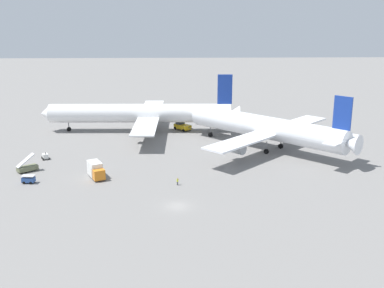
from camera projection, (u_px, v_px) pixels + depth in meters
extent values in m
plane|color=slate|center=(177.00, 206.00, 88.06)|extent=(600.00, 600.00, 0.00)
cylinder|color=white|center=(140.00, 113.00, 142.29)|extent=(54.92, 6.84, 5.63)
cone|color=white|center=(46.00, 113.00, 142.07)|extent=(2.91, 5.24, 5.18)
cone|color=white|center=(234.00, 113.00, 142.51)|extent=(3.70, 4.58, 4.51)
cube|color=white|center=(149.00, 116.00, 142.54)|extent=(7.48, 49.11, 0.44)
cube|color=white|center=(225.00, 111.00, 142.34)|extent=(3.49, 13.07, 0.28)
cube|color=#193899|center=(225.00, 89.00, 140.53)|extent=(4.41, 0.46, 8.89)
cylinder|color=#999EA3|center=(150.00, 112.00, 156.23)|extent=(4.26, 2.69, 2.60)
cylinder|color=#999EA3|center=(142.00, 133.00, 129.82)|extent=(4.26, 2.69, 2.60)
cylinder|color=slate|center=(152.00, 128.00, 140.06)|extent=(0.28, 0.28, 2.41)
cylinder|color=black|center=(152.00, 132.00, 140.39)|extent=(1.31, 0.58, 1.30)
cylinder|color=slate|center=(154.00, 123.00, 146.61)|extent=(0.28, 0.28, 2.41)
cylinder|color=black|center=(154.00, 126.00, 146.93)|extent=(1.31, 0.58, 1.30)
cylinder|color=slate|center=(69.00, 125.00, 143.14)|extent=(0.28, 0.28, 2.41)
cylinder|color=black|center=(69.00, 129.00, 143.46)|extent=(1.31, 0.58, 1.30)
cylinder|color=white|center=(264.00, 127.00, 123.57)|extent=(37.17, 36.65, 5.93)
cone|color=white|center=(196.00, 114.00, 139.47)|extent=(5.82, 5.85, 5.45)
cone|color=white|center=(351.00, 144.00, 107.79)|extent=(5.89, 5.91, 4.74)
cube|color=white|center=(271.00, 132.00, 122.29)|extent=(38.16, 38.70, 0.44)
cube|color=white|center=(341.00, 139.00, 109.27)|extent=(11.39, 11.52, 0.28)
cube|color=#193899|center=(343.00, 113.00, 107.78)|extent=(3.39, 3.34, 7.75)
cylinder|color=#999EA3|center=(294.00, 129.00, 132.93)|extent=(4.82, 4.80, 2.60)
cylinder|color=#999EA3|center=(236.00, 148.00, 113.94)|extent=(4.82, 4.80, 2.60)
cylinder|color=slate|center=(267.00, 147.00, 120.07)|extent=(0.28, 0.28, 2.62)
cylinder|color=black|center=(266.00, 151.00, 120.43)|extent=(1.31, 1.30, 1.30)
cylinder|color=slate|center=(281.00, 141.00, 124.88)|extent=(0.28, 0.28, 2.62)
cylinder|color=black|center=(281.00, 146.00, 125.23)|extent=(1.31, 1.30, 1.30)
cylinder|color=slate|center=(210.00, 130.00, 136.74)|extent=(0.28, 0.28, 2.62)
cylinder|color=black|center=(210.00, 135.00, 137.09)|extent=(1.31, 1.30, 1.30)
cube|color=gold|center=(183.00, 127.00, 144.82)|extent=(5.55, 5.84, 1.31)
cube|color=#333D47|center=(180.00, 122.00, 145.36)|extent=(2.88, 2.87, 0.90)
cylinder|color=#4C4C51|center=(192.00, 129.00, 141.73)|extent=(2.24, 2.55, 0.20)
sphere|color=orange|center=(180.00, 120.00, 145.19)|extent=(0.24, 0.24, 0.24)
cylinder|color=black|center=(175.00, 128.00, 145.51)|extent=(0.82, 0.88, 0.90)
cylinder|color=black|center=(182.00, 127.00, 147.24)|extent=(0.82, 0.88, 0.90)
cylinder|color=black|center=(184.00, 130.00, 142.74)|extent=(0.82, 0.88, 0.90)
cylinder|color=black|center=(190.00, 129.00, 144.48)|extent=(0.82, 0.88, 0.90)
cube|color=#666B4C|center=(27.00, 168.00, 107.02)|extent=(4.74, 4.41, 1.00)
cube|color=silver|center=(25.00, 160.00, 106.31)|extent=(4.11, 3.74, 2.71)
cylinder|color=black|center=(30.00, 169.00, 108.13)|extent=(0.59, 0.54, 0.60)
cylinder|color=black|center=(32.00, 170.00, 107.12)|extent=(0.59, 0.54, 0.60)
cylinder|color=black|center=(23.00, 170.00, 107.18)|extent=(0.59, 0.54, 0.60)
cylinder|color=black|center=(26.00, 172.00, 106.17)|extent=(0.59, 0.54, 0.60)
cube|color=orange|center=(99.00, 174.00, 101.13)|extent=(3.13, 3.04, 2.20)
cube|color=silver|center=(95.00, 169.00, 103.24)|extent=(4.02, 4.83, 3.20)
cylinder|color=black|center=(100.00, 177.00, 102.74)|extent=(0.45, 0.63, 0.60)
cylinder|color=black|center=(94.00, 178.00, 102.10)|extent=(0.45, 0.63, 0.60)
cylinder|color=black|center=(98.00, 175.00, 104.01)|extent=(0.45, 0.63, 0.60)
cylinder|color=black|center=(92.00, 176.00, 103.38)|extent=(0.45, 0.63, 0.60)
cube|color=#2D5199|center=(28.00, 180.00, 99.70)|extent=(2.73, 1.74, 1.00)
cube|color=#B2B2B7|center=(28.00, 176.00, 99.48)|extent=(2.87, 1.82, 0.12)
cylinder|color=black|center=(24.00, 183.00, 99.21)|extent=(0.62, 0.26, 0.60)
cylinder|color=black|center=(27.00, 181.00, 100.56)|extent=(0.62, 0.26, 0.60)
cylinder|color=black|center=(31.00, 183.00, 99.12)|extent=(0.62, 0.26, 0.60)
cylinder|color=black|center=(33.00, 181.00, 100.47)|extent=(0.62, 0.26, 0.60)
cube|color=silver|center=(45.00, 156.00, 115.97)|extent=(1.86, 2.14, 1.10)
cylinder|color=black|center=(45.00, 153.00, 115.30)|extent=(0.16, 0.16, 0.50)
cylinder|color=black|center=(42.00, 158.00, 116.45)|extent=(0.44, 0.63, 0.60)
cylinder|color=black|center=(48.00, 157.00, 117.07)|extent=(0.44, 0.63, 0.60)
cylinder|color=black|center=(43.00, 159.00, 115.17)|extent=(0.44, 0.63, 0.60)
cylinder|color=black|center=(49.00, 158.00, 115.79)|extent=(0.44, 0.63, 0.60)
cylinder|color=#4C4C51|center=(177.00, 183.00, 98.69)|extent=(0.28, 0.28, 0.79)
cylinder|color=#D1E02D|center=(177.00, 180.00, 98.50)|extent=(0.36, 0.36, 0.56)
sphere|color=#9E704C|center=(177.00, 178.00, 98.40)|extent=(0.21, 0.21, 0.21)
cylinder|color=#F24C19|center=(179.00, 179.00, 98.65)|extent=(0.05, 0.05, 0.40)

